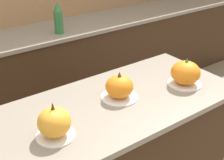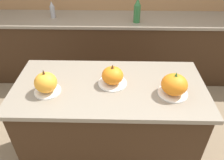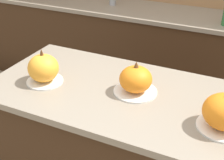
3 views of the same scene
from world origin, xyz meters
The scene contains 8 objects.
ground_plane centered at (0.00, 0.00, 0.00)m, with size 12.00×12.00×0.00m, color #847056.
kitchen_island centered at (0.00, 0.00, 0.45)m, with size 1.48×0.71×0.89m.
back_counter centered at (0.00, 1.44, 0.44)m, with size 6.00×0.60×0.88m.
pumpkin_cake_left centered at (-0.45, -0.09, 0.97)m, with size 0.19×0.19×0.19m.
pumpkin_cake_center centered at (0.02, 0.02, 0.96)m, with size 0.22×0.22×0.17m.
pumpkin_cake_right centered at (0.47, -0.09, 0.97)m, with size 0.22×0.22×0.19m.
bottle_tall centered at (0.30, 1.31, 1.02)m, with size 0.08×0.08×0.30m.
bottle_short centered at (-0.78, 1.45, 0.98)m, with size 0.06×0.06×0.21m.
Camera 2 is at (0.05, -1.33, 1.91)m, focal length 35.00 mm.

